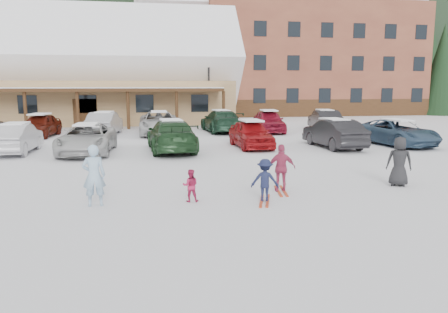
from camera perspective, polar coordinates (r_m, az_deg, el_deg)
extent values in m
plane|color=white|center=(13.03, -0.57, -5.08)|extent=(160.00, 160.00, 0.00)
cube|color=black|center=(98.76, -8.74, 18.35)|extent=(300.00, 70.00, 38.00)
cube|color=tan|center=(41.10, -19.54, 6.74)|extent=(28.00, 10.00, 3.60)
cube|color=#422814|center=(34.99, -21.37, 8.10)|extent=(25.20, 2.60, 0.25)
cube|color=white|center=(41.14, -19.83, 11.94)|extent=(29.12, 9.69, 9.69)
cube|color=brown|center=(53.64, 10.26, 12.08)|extent=(24.00, 14.00, 12.00)
cube|color=brown|center=(50.55, -6.87, 10.64)|extent=(7.00, 12.60, 9.00)
cube|color=#422814|center=(47.13, 12.95, 6.20)|extent=(24.00, 0.10, 1.80)
cylinder|color=black|center=(36.84, -1.99, 8.83)|extent=(0.16, 0.16, 5.91)
cube|color=black|center=(36.94, -2.02, 13.61)|extent=(0.50, 0.25, 0.25)
cylinder|color=black|center=(54.83, 26.26, 5.63)|extent=(0.60, 0.60, 1.32)
cone|color=black|center=(54.85, 26.69, 11.48)|extent=(4.84, 4.84, 9.90)
cylinder|color=black|center=(57.09, -1.53, 6.56)|extent=(0.60, 0.60, 1.08)
cone|color=black|center=(57.06, -1.55, 11.17)|extent=(3.96, 3.96, 8.10)
cylinder|color=black|center=(68.69, 22.18, 6.47)|extent=(0.60, 0.60, 1.38)
cone|color=black|center=(68.73, 22.48, 11.35)|extent=(5.06, 5.06, 10.35)
imported|color=#9ABDD8|center=(12.23, -16.63, -2.38)|extent=(0.65, 0.46, 1.68)
imported|color=#AD1F4A|center=(12.26, -4.40, -3.80)|extent=(0.48, 0.39, 0.92)
imported|color=#171C3B|center=(12.28, 5.37, -3.11)|extent=(0.88, 0.66, 1.21)
cube|color=#BE3B1B|center=(12.42, 5.33, -5.77)|extent=(0.60, 1.40, 0.03)
imported|color=#AD3558|center=(13.45, 7.52, -1.51)|extent=(0.90, 0.48, 1.46)
cube|color=#BE3B1B|center=(13.60, 7.45, -4.48)|extent=(0.40, 1.41, 0.03)
imported|color=black|center=(15.17, 21.92, -0.60)|extent=(0.93, 0.81, 1.61)
imported|color=silver|center=(23.24, -25.50, 2.16)|extent=(1.53, 4.36, 1.44)
imported|color=#BBBBBB|center=(21.86, -17.45, 2.22)|extent=(2.50, 5.17, 1.42)
imported|color=#1C3D1F|center=(21.75, -6.89, 2.73)|extent=(2.49, 5.48, 1.56)
imported|color=#A41216|center=(22.94, 3.54, 2.97)|extent=(1.89, 4.30, 1.44)
imported|color=black|center=(23.57, 14.15, 2.95)|extent=(1.92, 4.66, 1.50)
imported|color=#314963|center=(25.60, 21.63, 2.94)|extent=(3.15, 5.35, 1.40)
imported|color=#58160C|center=(30.03, -22.88, 3.76)|extent=(2.17, 4.44, 1.46)
imported|color=#A5A5A9|center=(29.79, -15.30, 4.18)|extent=(2.07, 4.75, 1.52)
imported|color=beige|center=(29.22, -8.47, 4.34)|extent=(2.62, 5.58, 1.54)
imported|color=#183825|center=(30.57, -0.39, 4.64)|extent=(2.51, 5.41, 1.53)
imported|color=maroon|center=(30.57, 5.86, 4.60)|extent=(2.13, 4.63, 1.54)
imported|color=black|center=(32.66, 12.99, 4.66)|extent=(2.21, 4.68, 1.48)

